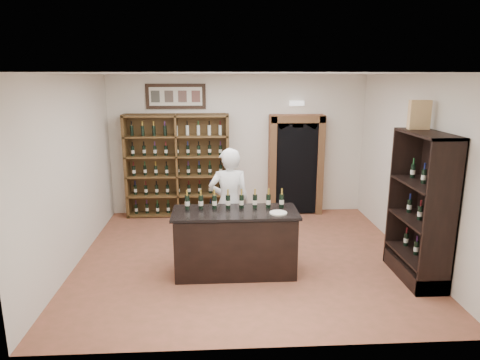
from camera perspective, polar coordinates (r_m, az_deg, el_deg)
name	(u,v)px	position (r m, az deg, el deg)	size (l,w,h in m)	color
floor	(246,256)	(7.33, 0.74, -10.16)	(5.50, 5.50, 0.00)	#9A513D
ceiling	(246,74)	(6.70, 0.83, 14.00)	(5.50, 5.50, 0.00)	white
wall_back	(238,145)	(9.31, -0.30, 4.66)	(5.50, 0.04, 3.00)	beige
wall_left	(71,172)	(7.21, -21.57, 1.01)	(0.04, 5.00, 3.00)	beige
wall_right	(413,168)	(7.57, 22.05, 1.53)	(0.04, 5.00, 3.00)	beige
wine_shelf	(178,166)	(9.25, -8.32, 1.92)	(2.20, 0.38, 2.20)	brown
framed_picture	(176,96)	(9.20, -8.56, 10.97)	(1.25, 0.04, 0.52)	black
arched_doorway	(296,162)	(9.36, 7.43, 2.33)	(1.17, 0.35, 2.17)	black
emergency_light	(297,103)	(9.29, 7.57, 10.10)	(0.30, 0.10, 0.10)	white
tasting_counter	(235,243)	(6.57, -0.63, -8.37)	(1.88, 0.78, 1.00)	black
counter_bottle_0	(187,202)	(6.52, -7.05, -2.96)	(0.07, 0.07, 0.30)	black
counter_bottle_1	(201,202)	(6.51, -5.24, -2.94)	(0.07, 0.07, 0.30)	black
counter_bottle_2	(214,202)	(6.50, -3.43, -2.92)	(0.07, 0.07, 0.30)	black
counter_bottle_3	(228,202)	(6.51, -1.61, -2.89)	(0.07, 0.07, 0.30)	black
counter_bottle_4	(241,201)	(6.51, 0.20, -2.86)	(0.07, 0.07, 0.30)	black
counter_bottle_5	(255,201)	(6.53, 2.00, -2.83)	(0.07, 0.07, 0.30)	black
counter_bottle_6	(268,201)	(6.55, 3.80, -2.80)	(0.07, 0.07, 0.30)	black
counter_bottle_7	(282,201)	(6.58, 5.58, -2.76)	(0.07, 0.07, 0.30)	black
side_cabinet	(420,230)	(6.88, 22.93, -6.16)	(0.48, 1.20, 2.20)	black
shopkeeper	(229,203)	(7.08, -1.46, -3.06)	(0.67, 0.44, 1.84)	white
plate	(278,213)	(6.31, 5.13, -4.40)	(0.26, 0.26, 0.02)	beige
wine_crate	(419,115)	(6.84, 22.79, 8.02)	(0.30, 0.12, 0.43)	tan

